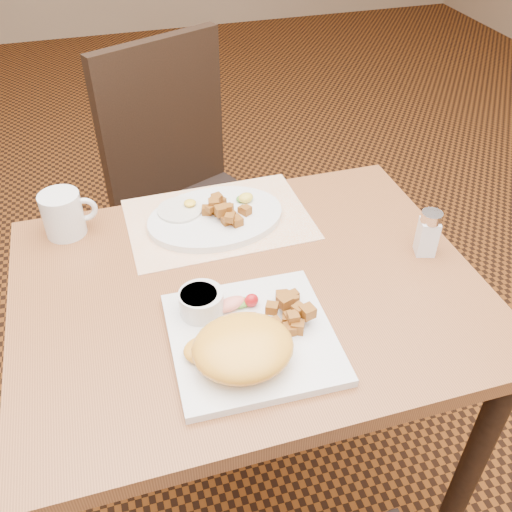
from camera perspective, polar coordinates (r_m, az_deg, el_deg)
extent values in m
plane|color=black|center=(1.71, -0.53, -21.96)|extent=(8.00, 8.00, 0.00)
cube|color=brown|center=(1.12, -0.75, -3.57)|extent=(0.90, 0.70, 0.03)
cylinder|color=black|center=(1.39, 20.38, -19.81)|extent=(0.05, 0.05, 0.71)
cylinder|color=black|center=(1.59, -17.96, -9.12)|extent=(0.05, 0.05, 0.71)
cylinder|color=black|center=(1.70, 9.62, -3.63)|extent=(0.05, 0.05, 0.71)
cube|color=black|center=(1.79, -4.94, 3.22)|extent=(0.55, 0.55, 0.05)
cylinder|color=black|center=(2.13, -3.60, 2.04)|extent=(0.04, 0.04, 0.42)
cylinder|color=black|center=(1.92, 3.00, -2.89)|extent=(0.04, 0.04, 0.42)
cylinder|color=black|center=(1.99, -11.84, -2.06)|extent=(0.04, 0.04, 0.42)
cylinder|color=black|center=(1.76, -5.73, -7.99)|extent=(0.04, 0.04, 0.42)
cube|color=black|center=(1.80, -9.33, 13.06)|extent=(0.40, 0.21, 0.50)
cube|color=white|center=(1.28, -3.79, 3.69)|extent=(0.40, 0.29, 0.00)
cube|color=silver|center=(1.00, -0.39, -8.18)|extent=(0.29, 0.29, 0.02)
ellipsoid|color=yellow|center=(0.93, -1.32, -9.10)|extent=(0.17, 0.15, 0.06)
ellipsoid|color=yellow|center=(0.94, 0.52, -10.44)|extent=(0.07, 0.06, 0.02)
ellipsoid|color=yellow|center=(0.96, -5.28, -9.32)|extent=(0.07, 0.06, 0.02)
cylinder|color=silver|center=(1.03, -5.49, -4.63)|extent=(0.08, 0.08, 0.04)
cylinder|color=beige|center=(1.01, -5.76, -3.90)|extent=(0.07, 0.07, 0.01)
ellipsoid|color=#387223|center=(1.04, -1.64, -4.69)|extent=(0.04, 0.03, 0.01)
ellipsoid|color=red|center=(1.04, -0.45, -4.44)|extent=(0.03, 0.02, 0.03)
ellipsoid|color=#F28C72|center=(1.04, -2.61, -4.83)|extent=(0.07, 0.04, 0.02)
cylinder|color=white|center=(1.29, -7.62, 4.60)|extent=(0.10, 0.10, 0.01)
ellipsoid|color=yellow|center=(1.29, -6.63, 5.29)|extent=(0.03, 0.03, 0.01)
ellipsoid|color=#387223|center=(1.31, -1.16, 5.81)|extent=(0.04, 0.03, 0.01)
ellipsoid|color=yellow|center=(1.30, -1.03, 5.86)|extent=(0.05, 0.04, 0.02)
cube|color=white|center=(1.22, 16.73, 1.84)|extent=(0.05, 0.05, 0.08)
cylinder|color=silver|center=(1.19, 17.17, 3.75)|extent=(0.05, 0.05, 0.02)
cylinder|color=silver|center=(1.28, -18.77, 3.98)|extent=(0.09, 0.09, 0.10)
torus|color=silver|center=(1.28, -16.81, 4.46)|extent=(0.06, 0.01, 0.06)
cube|color=#975718|center=(1.01, 3.15, -6.37)|extent=(0.02, 0.02, 0.02)
cube|color=#975718|center=(0.99, 3.74, -6.14)|extent=(0.02, 0.02, 0.02)
cube|color=#975718|center=(1.02, 2.87, -4.56)|extent=(0.03, 0.03, 0.02)
cube|color=#975718|center=(1.00, 5.18, -5.57)|extent=(0.03, 0.03, 0.02)
cube|color=#975718|center=(0.99, 3.39, -7.31)|extent=(0.02, 0.02, 0.02)
cube|color=#975718|center=(1.00, 4.29, -5.37)|extent=(0.03, 0.03, 0.02)
cube|color=#975718|center=(1.00, 1.60, -5.22)|extent=(0.03, 0.03, 0.02)
cube|color=#975718|center=(1.05, 3.75, -4.39)|extent=(0.03, 0.03, 0.01)
cube|color=#975718|center=(1.00, 4.18, -7.10)|extent=(0.03, 0.03, 0.02)
cube|color=#975718|center=(1.05, 2.58, -4.16)|extent=(0.02, 0.02, 0.02)
cube|color=#975718|center=(1.02, 3.52, -4.34)|extent=(0.02, 0.02, 0.02)
cube|color=#975718|center=(1.01, 3.60, -6.21)|extent=(0.03, 0.03, 0.02)
cube|color=#975718|center=(1.06, 3.73, -3.96)|extent=(0.02, 0.02, 0.02)
cube|color=#975718|center=(1.04, 2.58, -4.57)|extent=(0.02, 0.02, 0.02)
cube|color=#975718|center=(0.98, 1.84, -6.80)|extent=(0.02, 0.02, 0.02)
cube|color=#975718|center=(1.04, 3.20, -4.42)|extent=(0.04, 0.03, 0.03)
cube|color=#975718|center=(1.26, -3.63, 4.39)|extent=(0.02, 0.02, 0.02)
cube|color=#975718|center=(1.28, -3.77, 5.07)|extent=(0.02, 0.02, 0.02)
cube|color=#975718|center=(1.27, -4.13, 5.51)|extent=(0.03, 0.03, 0.02)
cube|color=#975718|center=(1.27, -4.07, 4.62)|extent=(0.02, 0.02, 0.02)
cube|color=#975718|center=(1.27, -1.37, 4.65)|extent=(0.02, 0.02, 0.01)
cube|color=#975718|center=(1.28, -3.91, 5.77)|extent=(0.03, 0.03, 0.02)
cube|color=#975718|center=(1.26, -0.98, 4.57)|extent=(0.03, 0.03, 0.02)
cube|color=#975718|center=(1.23, -3.59, 4.55)|extent=(0.02, 0.02, 0.02)
cube|color=#975718|center=(1.24, -2.92, 4.77)|extent=(0.02, 0.02, 0.02)
cube|color=#975718|center=(1.25, -4.26, 5.17)|extent=(0.03, 0.02, 0.02)
cube|color=#975718|center=(1.25, -2.63, 4.08)|extent=(0.03, 0.03, 0.02)
cube|color=#975718|center=(1.27, -4.96, 4.59)|extent=(0.03, 0.02, 0.02)
cube|color=#975718|center=(1.22, -2.66, 3.83)|extent=(0.03, 0.03, 0.02)
cube|color=#975718|center=(1.23, -1.95, 3.52)|extent=(0.03, 0.03, 0.02)
cube|color=#975718|center=(1.26, -3.32, 4.53)|extent=(0.02, 0.02, 0.02)
cube|color=#975718|center=(1.23, -3.04, 3.55)|extent=(0.02, 0.02, 0.02)
cube|color=#975718|center=(1.29, -3.57, 5.39)|extent=(0.03, 0.03, 0.02)
cube|color=#975718|center=(1.25, -2.92, 4.84)|extent=(0.02, 0.02, 0.02)
cube|color=#975718|center=(1.26, -2.81, 4.63)|extent=(0.03, 0.03, 0.02)
cube|color=#975718|center=(1.25, -4.62, 4.77)|extent=(0.02, 0.02, 0.01)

